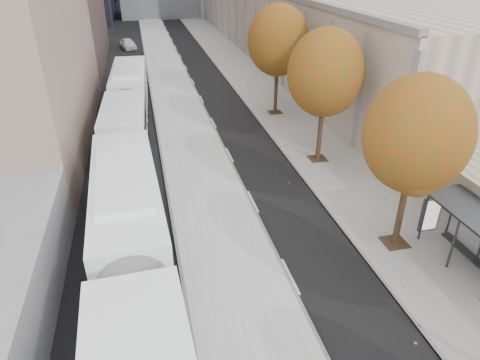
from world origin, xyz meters
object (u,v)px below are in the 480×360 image
object	(u,v)px
bus_near	(132,267)
distant_car	(128,44)
bus_shelter	(479,222)
bus_far	(128,101)

from	to	relation	value
bus_near	distant_car	bearing A→B (deg)	87.99
bus_shelter	bus_far	size ratio (longest dim) A/B	0.24
bus_shelter	distant_car	size ratio (longest dim) A/B	1.09
bus_far	distant_car	size ratio (longest dim) A/B	4.55
bus_far	bus_near	bearing A→B (deg)	-87.53
bus_far	distant_car	distance (m)	28.44
bus_near	bus_shelter	bearing A→B (deg)	-6.08
bus_near	bus_far	distance (m)	19.78
bus_shelter	bus_near	bearing A→B (deg)	176.18
bus_far	distant_car	world-z (taller)	bus_far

